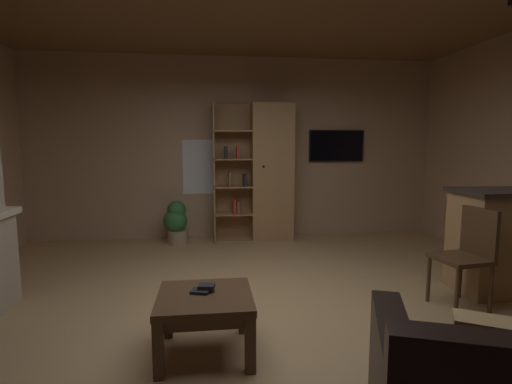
{
  "coord_description": "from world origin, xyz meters",
  "views": [
    {
      "loc": [
        -0.44,
        -3.18,
        1.5
      ],
      "look_at": [
        0.0,
        0.4,
        1.05
      ],
      "focal_mm": 27.05,
      "sensor_mm": 36.0,
      "label": 1
    }
  ],
  "objects_px": {
    "bookshelf_cabinet": "(266,173)",
    "dining_chair": "(468,251)",
    "table_book_0": "(200,291)",
    "table_book_1": "(206,286)",
    "wall_mounted_tv": "(336,146)",
    "potted_floor_plant": "(176,221)",
    "coffee_table": "(205,306)"
  },
  "relations": [
    {
      "from": "table_book_1",
      "to": "wall_mounted_tv",
      "type": "height_order",
      "value": "wall_mounted_tv"
    },
    {
      "from": "table_book_0",
      "to": "table_book_1",
      "type": "height_order",
      "value": "table_book_1"
    },
    {
      "from": "bookshelf_cabinet",
      "to": "wall_mounted_tv",
      "type": "relative_size",
      "value": 2.33
    },
    {
      "from": "bookshelf_cabinet",
      "to": "dining_chair",
      "type": "distance_m",
      "value": 3.18
    },
    {
      "from": "table_book_1",
      "to": "potted_floor_plant",
      "type": "height_order",
      "value": "potted_floor_plant"
    },
    {
      "from": "coffee_table",
      "to": "table_book_0",
      "type": "relative_size",
      "value": 5.15
    },
    {
      "from": "coffee_table",
      "to": "wall_mounted_tv",
      "type": "relative_size",
      "value": 0.74
    },
    {
      "from": "dining_chair",
      "to": "potted_floor_plant",
      "type": "bearing_deg",
      "value": 136.98
    },
    {
      "from": "dining_chair",
      "to": "wall_mounted_tv",
      "type": "bearing_deg",
      "value": 95.06
    },
    {
      "from": "coffee_table",
      "to": "table_book_0",
      "type": "height_order",
      "value": "table_book_0"
    },
    {
      "from": "table_book_0",
      "to": "potted_floor_plant",
      "type": "distance_m",
      "value": 3.18
    },
    {
      "from": "bookshelf_cabinet",
      "to": "potted_floor_plant",
      "type": "distance_m",
      "value": 1.57
    },
    {
      "from": "table_book_1",
      "to": "wall_mounted_tv",
      "type": "distance_m",
      "value": 4.17
    },
    {
      "from": "bookshelf_cabinet",
      "to": "table_book_1",
      "type": "relative_size",
      "value": 18.33
    },
    {
      "from": "coffee_table",
      "to": "potted_floor_plant",
      "type": "bearing_deg",
      "value": 98.24
    },
    {
      "from": "potted_floor_plant",
      "to": "coffee_table",
      "type": "bearing_deg",
      "value": -81.76
    },
    {
      "from": "table_book_1",
      "to": "potted_floor_plant",
      "type": "xyz_separation_m",
      "value": [
        -0.47,
        3.12,
        -0.14
      ]
    },
    {
      "from": "table_book_0",
      "to": "table_book_1",
      "type": "xyz_separation_m",
      "value": [
        0.04,
        0.02,
        0.02
      ]
    },
    {
      "from": "coffee_table",
      "to": "table_book_1",
      "type": "bearing_deg",
      "value": 79.68
    },
    {
      "from": "coffee_table",
      "to": "table_book_0",
      "type": "bearing_deg",
      "value": 129.19
    },
    {
      "from": "bookshelf_cabinet",
      "to": "coffee_table",
      "type": "xyz_separation_m",
      "value": [
        -0.93,
        -3.3,
        -0.7
      ]
    },
    {
      "from": "potted_floor_plant",
      "to": "wall_mounted_tv",
      "type": "bearing_deg",
      "value": 7.23
    },
    {
      "from": "bookshelf_cabinet",
      "to": "coffee_table",
      "type": "relative_size",
      "value": 3.16
    },
    {
      "from": "coffee_table",
      "to": "potted_floor_plant",
      "type": "xyz_separation_m",
      "value": [
        -0.46,
        3.19,
        -0.02
      ]
    },
    {
      "from": "table_book_0",
      "to": "table_book_1",
      "type": "bearing_deg",
      "value": 29.03
    },
    {
      "from": "coffee_table",
      "to": "wall_mounted_tv",
      "type": "xyz_separation_m",
      "value": [
        2.13,
        3.52,
        1.12
      ]
    },
    {
      "from": "table_book_1",
      "to": "dining_chair",
      "type": "height_order",
      "value": "dining_chair"
    },
    {
      "from": "potted_floor_plant",
      "to": "dining_chair",
      "type": "bearing_deg",
      "value": -43.02
    },
    {
      "from": "bookshelf_cabinet",
      "to": "table_book_0",
      "type": "xyz_separation_m",
      "value": [
        -0.97,
        -3.26,
        -0.6
      ]
    },
    {
      "from": "table_book_0",
      "to": "dining_chair",
      "type": "distance_m",
      "value": 2.47
    },
    {
      "from": "bookshelf_cabinet",
      "to": "table_book_1",
      "type": "bearing_deg",
      "value": -105.9
    },
    {
      "from": "bookshelf_cabinet",
      "to": "coffee_table",
      "type": "distance_m",
      "value": 3.5
    }
  ]
}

